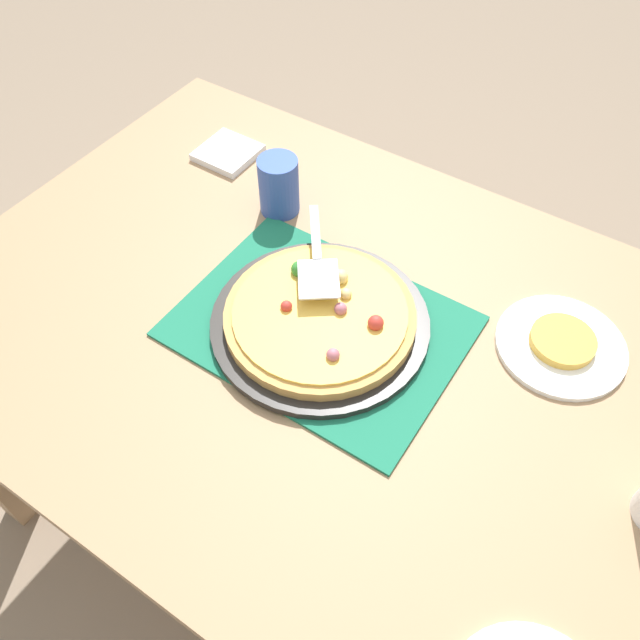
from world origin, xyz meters
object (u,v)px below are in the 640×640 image
object	(u,v)px
plate_far_right	(561,345)
pizza_server	(317,259)
served_slice_right	(563,341)
pizza_pan	(320,323)
pizza	(320,315)
napkin_stack	(228,153)
cup_corner	(279,186)

from	to	relation	value
plate_far_right	pizza_server	size ratio (longest dim) A/B	1.04
plate_far_right	pizza_server	distance (m)	0.44
plate_far_right	pizza_server	world-z (taller)	pizza_server
served_slice_right	pizza_pan	bearing A→B (deg)	27.24
pizza	napkin_stack	xyz separation A→B (m)	(0.44, -0.29, -0.03)
pizza_server	napkin_stack	xyz separation A→B (m)	(0.38, -0.21, -0.06)
plate_far_right	served_slice_right	size ratio (longest dim) A/B	2.00
pizza	napkin_stack	bearing A→B (deg)	-33.80
pizza_server	plate_far_right	bearing A→B (deg)	-165.50
plate_far_right	cup_corner	size ratio (longest dim) A/B	1.83
pizza_pan	served_slice_right	size ratio (longest dim) A/B	3.45
cup_corner	pizza_pan	bearing A→B (deg)	138.11
pizza_server	served_slice_right	bearing A→B (deg)	-165.50
plate_far_right	served_slice_right	bearing A→B (deg)	0.00
cup_corner	plate_far_right	bearing A→B (deg)	177.67
napkin_stack	plate_far_right	bearing A→B (deg)	172.57
pizza_pan	plate_far_right	xyz separation A→B (m)	(-0.37, -0.19, -0.01)
pizza	pizza_server	xyz separation A→B (m)	(0.06, -0.08, 0.04)
pizza_pan	served_slice_right	world-z (taller)	served_slice_right
cup_corner	served_slice_right	bearing A→B (deg)	177.67
pizza	plate_far_right	distance (m)	0.41
served_slice_right	cup_corner	xyz separation A→B (m)	(0.60, -0.02, 0.04)
pizza_pan	napkin_stack	xyz separation A→B (m)	(0.44, -0.29, -0.01)
cup_corner	pizza	bearing A→B (deg)	138.29
plate_far_right	served_slice_right	distance (m)	0.01
cup_corner	pizza_server	distance (m)	0.22
served_slice_right	napkin_stack	size ratio (longest dim) A/B	0.92
pizza	plate_far_right	size ratio (longest dim) A/B	1.50
pizza	served_slice_right	bearing A→B (deg)	-152.90
plate_far_right	cup_corner	distance (m)	0.61
napkin_stack	pizza_server	bearing A→B (deg)	150.47
served_slice_right	cup_corner	size ratio (longest dim) A/B	0.92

